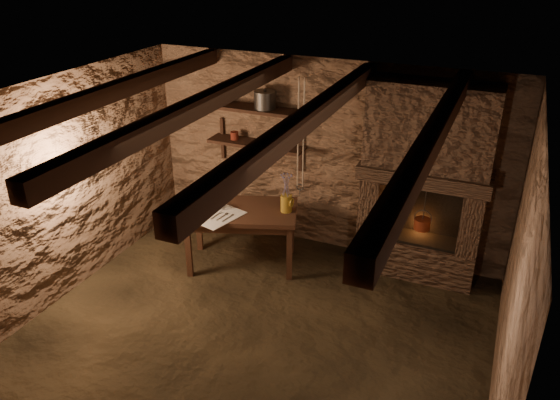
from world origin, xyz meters
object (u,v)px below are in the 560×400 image
at_px(wooden_bowl, 201,198).
at_px(red_pot, 422,223).
at_px(iron_stockpot, 265,101).
at_px(work_table, 242,235).
at_px(stoneware_jug, 286,196).

xyz_separation_m(wooden_bowl, red_pot, (2.55, 0.60, -0.09)).
xyz_separation_m(iron_stockpot, red_pot, (2.01, -0.12, -1.17)).
xyz_separation_m(work_table, iron_stockpot, (-0.00, 0.71, 1.47)).
bearing_deg(work_table, stoneware_jug, -2.73).
distance_m(work_table, iron_stockpot, 1.63).
xyz_separation_m(work_table, stoneware_jug, (0.51, 0.16, 0.55)).
relative_size(work_table, iron_stockpot, 5.71).
bearing_deg(stoneware_jug, wooden_bowl, -170.59).
relative_size(work_table, wooden_bowl, 4.08).
relative_size(stoneware_jug, red_pot, 0.87).
bearing_deg(stoneware_jug, iron_stockpot, 133.05).
bearing_deg(red_pot, iron_stockpot, 176.59).
height_order(work_table, iron_stockpot, iron_stockpot).
distance_m(stoneware_jug, iron_stockpot, 1.19).
height_order(wooden_bowl, iron_stockpot, iron_stockpot).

